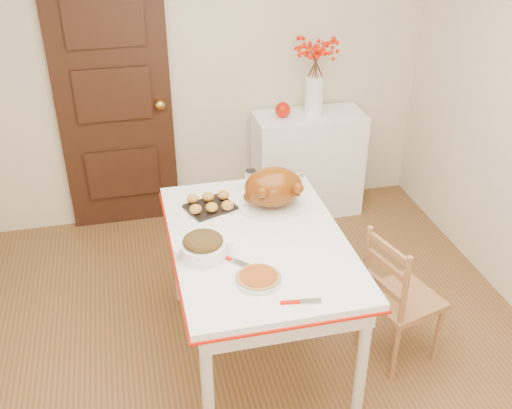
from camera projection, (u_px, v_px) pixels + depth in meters
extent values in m
cube|color=brown|center=(268.00, 377.00, 3.47)|extent=(3.50, 4.00, 0.00)
cube|color=beige|center=(205.00, 65.00, 4.51)|extent=(3.50, 0.00, 2.50)
cube|color=black|center=(114.00, 102.00, 4.46)|extent=(0.85, 0.06, 2.06)
cube|color=white|center=(308.00, 164.00, 4.90)|extent=(0.87, 0.38, 0.87)
sphere|color=red|center=(283.00, 110.00, 4.61)|extent=(0.12, 0.12, 0.12)
cylinder|color=#8D3F13|center=(258.00, 278.00, 2.89)|extent=(0.25, 0.25, 0.05)
cylinder|color=white|center=(251.00, 179.00, 3.69)|extent=(0.08, 0.08, 0.12)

